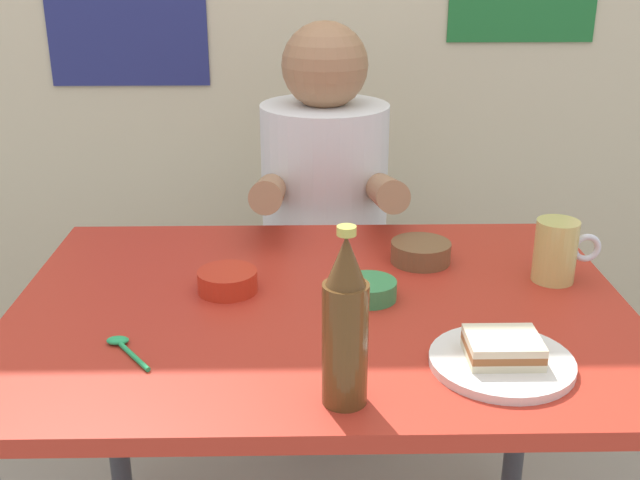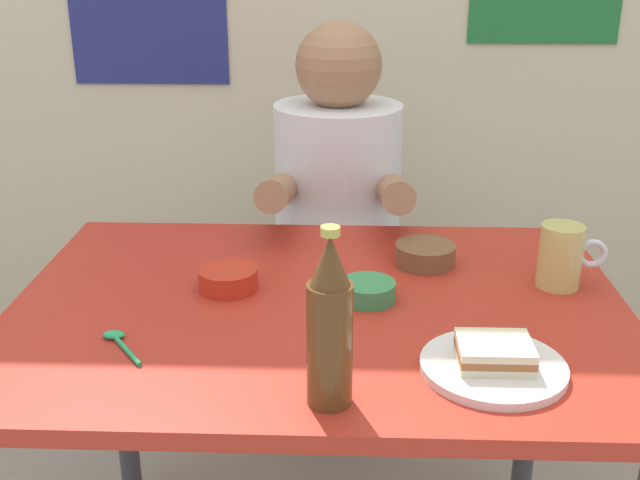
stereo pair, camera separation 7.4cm
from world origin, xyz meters
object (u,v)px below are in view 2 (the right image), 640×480
object	(u,v)px
dining_table	(319,348)
dip_bowl_green	(368,290)
plate_orange	(493,367)
beer_mug	(562,256)
beer_bottle	(330,326)
person_seated	(337,186)
stool	(336,330)
sandwich	(494,352)

from	to	relation	value
dining_table	dip_bowl_green	size ratio (longest dim) A/B	11.00
plate_orange	beer_mug	size ratio (longest dim) A/B	1.75
beer_bottle	dining_table	bearing A→B (deg)	94.87
person_seated	plate_orange	xyz separation A→B (m)	(0.25, -0.85, -0.02)
stool	dip_bowl_green	size ratio (longest dim) A/B	4.50
sandwich	beer_mug	world-z (taller)	beer_mug
sandwich	beer_bottle	size ratio (longest dim) A/B	0.42
stool	dip_bowl_green	distance (m)	0.74
beer_mug	beer_bottle	size ratio (longest dim) A/B	0.48
person_seated	beer_mug	size ratio (longest dim) A/B	5.71
dining_table	beer_bottle	size ratio (longest dim) A/B	4.20
stool	beer_bottle	xyz separation A→B (m)	(0.00, -0.95, 0.51)
person_seated	sandwich	xyz separation A→B (m)	(0.25, -0.85, 0.01)
stool	person_seated	distance (m)	0.42
stool	beer_bottle	world-z (taller)	beer_bottle
dining_table	plate_orange	bearing A→B (deg)	-40.01
stool	person_seated	size ratio (longest dim) A/B	0.63
sandwich	person_seated	bearing A→B (deg)	106.33
dining_table	dip_bowl_green	bearing A→B (deg)	8.31
beer_bottle	dip_bowl_green	xyz separation A→B (m)	(0.06, 0.33, -0.10)
dip_bowl_green	beer_bottle	bearing A→B (deg)	-100.39
sandwich	dining_table	bearing A→B (deg)	139.99
person_seated	beer_bottle	world-z (taller)	person_seated
beer_bottle	dip_bowl_green	distance (m)	0.35
dining_table	plate_orange	world-z (taller)	plate_orange
dip_bowl_green	plate_orange	bearing A→B (deg)	-52.66
person_seated	dip_bowl_green	world-z (taller)	person_seated
person_seated	beer_bottle	bearing A→B (deg)	-89.75
sandwich	stool	bearing A→B (deg)	106.12
sandwich	dip_bowl_green	bearing A→B (deg)	127.34
beer_mug	dip_bowl_green	size ratio (longest dim) A/B	1.26
dining_table	sandwich	world-z (taller)	sandwich
beer_mug	dip_bowl_green	bearing A→B (deg)	-168.27
stool	person_seated	world-z (taller)	person_seated
sandwich	beer_mug	bearing A→B (deg)	60.83
sandwich	plate_orange	bearing A→B (deg)	-26.57
sandwich	beer_bottle	xyz separation A→B (m)	(-0.24, -0.09, 0.09)
stool	sandwich	world-z (taller)	sandwich
dining_table	sandwich	distance (m)	0.38
beer_bottle	plate_orange	bearing A→B (deg)	20.34
dining_table	stool	size ratio (longest dim) A/B	2.44
sandwich	beer_bottle	bearing A→B (deg)	-159.66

